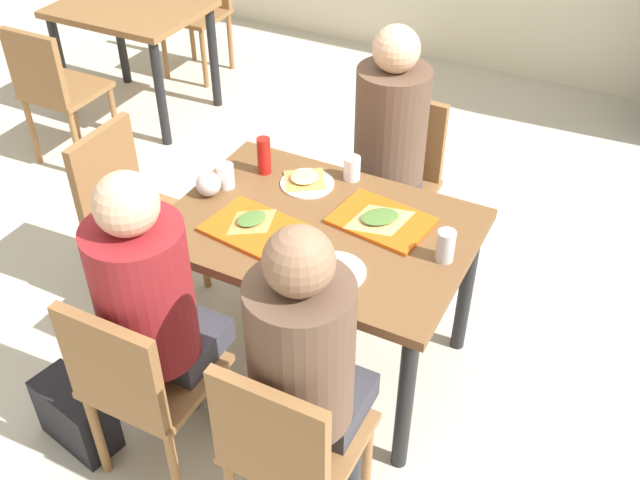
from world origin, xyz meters
The scene contains 26 objects.
ground_plane centered at (0.00, 0.00, -0.01)m, with size 10.00×10.00×0.02m, color beige.
main_table centered at (0.00, 0.00, 0.63)m, with size 1.14×0.81×0.73m.
chair_near_left centered at (-0.29, -0.79, 0.50)m, with size 0.40×0.40×0.85m.
chair_near_right centered at (0.29, -0.79, 0.50)m, with size 0.40×0.40×0.85m.
chair_far_side centered at (0.00, 0.79, 0.50)m, with size 0.40×0.40×0.85m.
chair_left_end centered at (-0.96, 0.00, 0.50)m, with size 0.40×0.40×0.85m.
person_in_red centered at (-0.29, -0.65, 0.75)m, with size 0.32×0.42×1.26m.
person_in_brown_jacket centered at (0.29, -0.65, 0.75)m, with size 0.32×0.42×1.26m.
person_far_side centered at (0.00, 0.65, 0.75)m, with size 0.32×0.42×1.26m.
tray_red_near centered at (-0.20, -0.14, 0.73)m, with size 0.36×0.26×0.02m, color #D85914.
tray_red_far centered at (0.20, 0.12, 0.73)m, with size 0.36×0.26×0.02m, color #D85914.
paper_plate_center centered at (-0.17, 0.22, 0.73)m, with size 0.22×0.22×0.01m, color white.
paper_plate_near_edge centered at (0.17, -0.22, 0.73)m, with size 0.22×0.22×0.01m, color white.
pizza_slice_a centered at (-0.23, -0.12, 0.75)m, with size 0.18×0.21×0.02m.
pizza_slice_b centered at (0.20, 0.11, 0.75)m, with size 0.26×0.26×0.02m.
pizza_slice_c centered at (-0.19, 0.23, 0.74)m, with size 0.19×0.20×0.02m.
plastic_cup_a centered at (-0.03, 0.34, 0.78)m, with size 0.07×0.07×0.10m, color white.
plastic_cup_b centered at (0.03, -0.34, 0.78)m, with size 0.07×0.07×0.10m, color white.
plastic_cup_c centered at (-0.46, 0.06, 0.78)m, with size 0.07×0.07×0.10m, color white.
soda_can centered at (0.49, 0.02, 0.79)m, with size 0.07×0.07×0.12m, color #B7BCC6.
condiment_bottle centered at (-0.37, 0.22, 0.81)m, with size 0.06×0.06×0.16m, color red.
foil_bundle centered at (-0.49, -0.02, 0.78)m, with size 0.10×0.10×0.10m, color silver.
handbag centered at (-0.64, -0.80, 0.14)m, with size 0.32×0.16×0.28m, color black.
background_table centered at (-2.08, 1.48, 0.60)m, with size 0.90×0.70×0.73m.
background_chair_near centered at (-2.08, 0.74, 0.50)m, with size 0.40×0.40×0.85m.
background_chair_far centered at (-2.08, 2.21, 0.50)m, with size 0.40×0.40×0.85m.
Camera 1 is at (1.01, -1.99, 2.41)m, focal length 41.45 mm.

